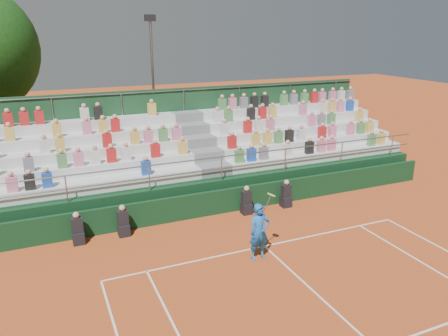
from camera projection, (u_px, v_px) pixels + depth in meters
name	position (u px, v px, depth m)	size (l,w,h in m)	color
ground	(264.00, 246.00, 15.01)	(90.00, 90.00, 0.00)	#BD4E1F
courtside_wall	(227.00, 201.00, 17.65)	(20.00, 0.15, 1.00)	black
line_officials	(190.00, 212.00, 16.61)	(8.73, 0.40, 1.19)	black
grandstand	(199.00, 165.00, 20.31)	(20.00, 5.20, 4.40)	black
tennis_player	(259.00, 232.00, 13.96)	(0.88, 0.46, 2.22)	blue
floodlight_mast	(153.00, 75.00, 24.77)	(0.60, 0.25, 7.86)	gray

